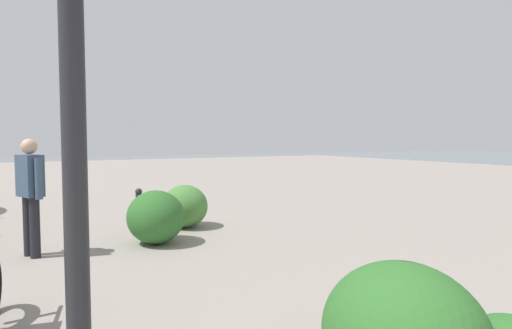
# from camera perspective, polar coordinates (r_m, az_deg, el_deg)

# --- Properties ---
(pedestrian) EXTENTS (0.58, 0.38, 1.71)m
(pedestrian) POSITION_cam_1_polar(r_m,az_deg,el_deg) (6.97, -27.79, -2.86)
(pedestrian) COLOR black
(pedestrian) RESTS_ON ground
(bollard_mid) EXTENTS (0.13, 0.13, 0.76)m
(bollard_mid) POSITION_cam_1_polar(r_m,az_deg,el_deg) (8.57, -15.30, -5.48)
(bollard_mid) COLOR #232328
(bollard_mid) RESTS_ON ground
(shrub_low) EXTENTS (0.96, 0.87, 0.82)m
(shrub_low) POSITION_cam_1_polar(r_m,az_deg,el_deg) (8.42, -9.45, -5.47)
(shrub_low) COLOR #477F38
(shrub_low) RESTS_ON ground
(shrub_tall) EXTENTS (1.02, 0.92, 0.87)m
(shrub_tall) POSITION_cam_1_polar(r_m,az_deg,el_deg) (7.22, -13.19, -6.81)
(shrub_tall) COLOR #2D6628
(shrub_tall) RESTS_ON ground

